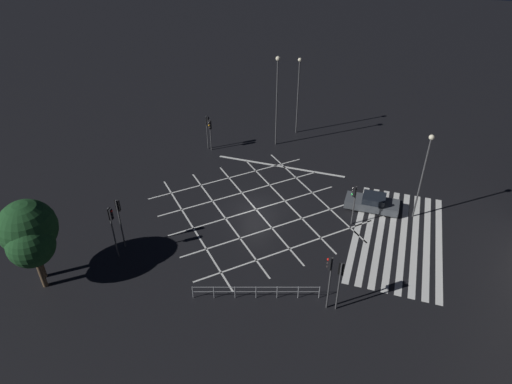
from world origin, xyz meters
TOP-DOWN VIEW (x-y plane):
  - ground_plane at (0.00, 0.00)m, footprint 200.00×200.00m
  - road_markings at (0.38, -7.88)m, footprint 19.39×24.94m
  - traffic_light_nw_main at (-7.71, 8.10)m, footprint 0.39×0.36m
  - traffic_light_nw_cross at (-8.91, 7.91)m, footprint 0.36×0.39m
  - traffic_light_sw_cross at (-8.98, -7.79)m, footprint 0.36×0.39m
  - traffic_light_sw_main at (-8.80, -8.47)m, footprint 0.39×0.36m
  - traffic_light_ne_main at (8.57, 7.81)m, footprint 0.39×0.36m
  - traffic_light_median_south at (0.55, -8.02)m, footprint 0.36×0.39m
  - traffic_light_ne_cross at (8.84, 8.16)m, footprint 0.36×0.39m
  - street_lamp_east at (3.24, -12.90)m, footprint 0.42×0.42m
  - street_lamp_west at (12.01, 1.72)m, footprint 0.46×0.46m
  - street_lamp_far at (15.49, 0.33)m, footprint 0.40×0.40m
  - street_tree_near at (-12.41, 11.84)m, footprint 3.84×3.84m
  - street_tree_far at (-13.16, 11.17)m, footprint 3.10×3.10m
  - waiting_car at (3.23, -9.44)m, footprint 1.86×4.54m
  - pedestrian_railing at (-9.64, -3.17)m, footprint 2.71×8.15m

SIDE VIEW (x-z plane):
  - ground_plane at x=0.00m, z-range 0.00..0.00m
  - road_markings at x=0.38m, z-range 0.00..0.01m
  - waiting_car at x=3.23m, z-range -0.05..1.32m
  - pedestrian_railing at x=-9.64m, z-range 0.15..1.20m
  - traffic_light_ne_main at x=8.57m, z-range 0.75..4.21m
  - traffic_light_median_south at x=0.55m, z-range 0.80..4.50m
  - traffic_light_ne_cross at x=8.84m, z-range 0.81..4.54m
  - traffic_light_sw_main at x=-8.80m, z-range 0.86..4.85m
  - traffic_light_nw_main at x=-7.71m, z-range 0.93..5.29m
  - traffic_light_sw_cross at x=-8.98m, z-range 0.93..5.33m
  - traffic_light_nw_cross at x=-8.91m, z-range 0.95..5.44m
  - street_tree_far at x=-13.16m, z-range 1.08..6.38m
  - street_tree_near at x=-12.41m, z-range 1.24..7.61m
  - street_lamp_east at x=3.24m, z-range 1.12..8.79m
  - street_lamp_far at x=15.49m, z-range 1.06..9.55m
  - street_lamp_west at x=12.01m, z-range 1.47..11.03m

